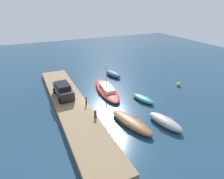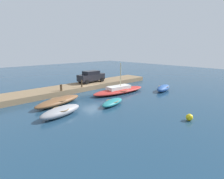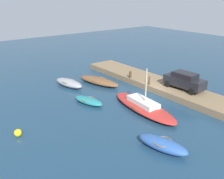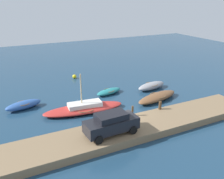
{
  "view_description": "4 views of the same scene",
  "coord_description": "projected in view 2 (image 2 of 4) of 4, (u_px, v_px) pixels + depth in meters",
  "views": [
    {
      "loc": [
        20.11,
        -6.43,
        11.58
      ],
      "look_at": [
        -0.01,
        2.8,
        1.38
      ],
      "focal_mm": 31.5,
      "sensor_mm": 36.0,
      "label": 1
    },
    {
      "loc": [
        14.35,
        19.22,
        5.82
      ],
      "look_at": [
        -0.68,
        3.29,
        0.75
      ],
      "focal_mm": 29.26,
      "sensor_mm": 36.0,
      "label": 2
    },
    {
      "loc": [
        -16.68,
        17.87,
        9.8
      ],
      "look_at": [
        0.95,
        4.15,
        1.27
      ],
      "focal_mm": 40.5,
      "sensor_mm": 36.0,
      "label": 3
    },
    {
      "loc": [
        -9.43,
        -17.72,
        10.64
      ],
      "look_at": [
        1.43,
        4.21,
        1.31
      ],
      "focal_mm": 39.49,
      "sensor_mm": 36.0,
      "label": 4
    }
  ],
  "objects": [
    {
      "name": "rowboat_teal",
      "position": [
        112.0,
        102.0,
        18.76
      ],
      "size": [
        3.5,
        1.97,
        0.59
      ],
      "rotation": [
        0.0,
        0.0,
        0.25
      ],
      "color": "teal",
      "rests_on": "ground_plane"
    },
    {
      "name": "mooring_post_mid_west",
      "position": [
        61.0,
        88.0,
        22.27
      ],
      "size": [
        0.27,
        0.27,
        0.76
      ],
      "primitive_type": "cylinder",
      "color": "#47331E",
      "rests_on": "dock_platform"
    },
    {
      "name": "rowboat_grey",
      "position": [
        61.0,
        111.0,
        15.77
      ],
      "size": [
        4.26,
        2.13,
        0.82
      ],
      "rotation": [
        0.0,
        0.0,
        0.19
      ],
      "color": "#939399",
      "rests_on": "ground_plane"
    },
    {
      "name": "dock_platform",
      "position": [
        81.0,
        87.0,
        26.18
      ],
      "size": [
        24.02,
        3.63,
        0.64
      ],
      "primitive_type": "cube",
      "color": "#846B4C",
      "rests_on": "ground_plane"
    },
    {
      "name": "marker_buoy",
      "position": [
        189.0,
        117.0,
        14.8
      ],
      "size": [
        0.56,
        0.56,
        0.56
      ],
      "primitive_type": "sphere",
      "color": "yellow",
      "rests_on": "ground_plane"
    },
    {
      "name": "parked_car",
      "position": [
        91.0,
        76.0,
        27.56
      ],
      "size": [
        4.24,
        2.0,
        1.73
      ],
      "rotation": [
        0.0,
        0.0,
        0.04
      ],
      "color": "black",
      "rests_on": "dock_platform"
    },
    {
      "name": "rowboat_blue",
      "position": [
        163.0,
        88.0,
        24.86
      ],
      "size": [
        3.79,
        2.06,
        0.8
      ],
      "rotation": [
        0.0,
        0.0,
        0.23
      ],
      "color": "#2D569E",
      "rests_on": "ground_plane"
    },
    {
      "name": "mooring_post_west",
      "position": [
        82.0,
        84.0,
        24.26
      ],
      "size": [
        0.18,
        0.18,
        0.93
      ],
      "primitive_type": "cylinder",
      "color": "#47331E",
      "rests_on": "dock_platform"
    },
    {
      "name": "motorboat_brown",
      "position": [
        58.0,
        101.0,
        18.91
      ],
      "size": [
        5.81,
        2.89,
        0.73
      ],
      "rotation": [
        0.0,
        0.0,
        0.24
      ],
      "color": "brown",
      "rests_on": "ground_plane"
    },
    {
      "name": "ground_plane",
      "position": [
        92.0,
        92.0,
        24.53
      ],
      "size": [
        84.0,
        84.0,
        0.0
      ],
      "primitive_type": "plane",
      "color": "navy"
    },
    {
      "name": "sailboat_red",
      "position": [
        119.0,
        90.0,
        23.76
      ],
      "size": [
        8.09,
        3.06,
        3.9
      ],
      "rotation": [
        0.0,
        0.0,
        -0.1
      ],
      "color": "#B72D28",
      "rests_on": "ground_plane"
    }
  ]
}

